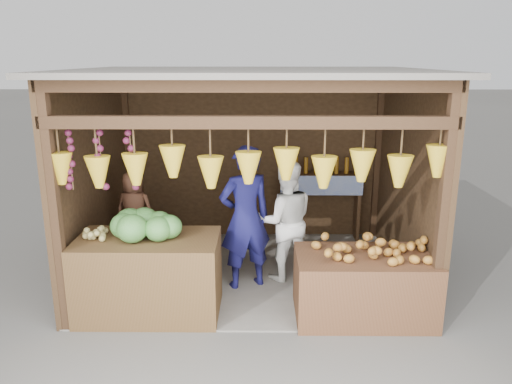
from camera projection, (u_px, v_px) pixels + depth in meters
ground at (251, 273)px, 6.69m from camera, size 80.00×80.00×0.00m
stall_structure at (248, 151)px, 6.21m from camera, size 4.30×3.30×2.66m
back_shelf at (321, 186)px, 7.69m from camera, size 1.25×0.32×1.32m
counter_left at (149, 276)px, 5.53m from camera, size 1.55×0.85×0.89m
counter_right at (364, 286)px, 5.48m from camera, size 1.49×0.85×0.72m
stool at (138, 260)px, 6.71m from camera, size 0.34×0.34×0.32m
man_standing at (245, 218)px, 6.07m from camera, size 0.77×0.66×1.80m
woman_standing at (285, 221)px, 6.34m from camera, size 0.83×0.68×1.56m
vendor_seated at (135, 211)px, 6.53m from camera, size 0.58×0.43×1.07m
melon_pile at (143, 223)px, 5.42m from camera, size 1.00×0.50×0.32m
tanfruit_pile at (95, 233)px, 5.40m from camera, size 0.34×0.40×0.13m
mango_pile at (373, 246)px, 5.35m from camera, size 1.40×0.64×0.22m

